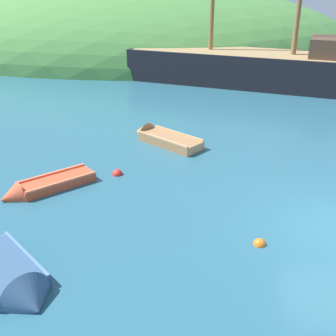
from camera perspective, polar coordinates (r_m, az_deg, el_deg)
name	(u,v)px	position (r m, az deg, el deg)	size (l,w,h in m)	color
ground_plane	(336,230)	(12.70, 21.92, -7.79)	(120.00, 120.00, 0.00)	#285B70
shore_hill	(134,53)	(39.64, -4.70, 15.30)	(40.12, 22.08, 11.85)	#477F3D
sailing_ship	(255,72)	(28.21, 11.71, 12.63)	(18.39, 8.61, 11.90)	black
rowboat_portside	(14,283)	(10.49, -20.21, -14.47)	(3.03, 2.97, 1.20)	#335175
rowboat_outer_right	(161,139)	(17.82, -0.91, 3.96)	(3.33, 2.94, 1.02)	#9E7047
rowboat_outer_left	(43,188)	(14.40, -16.65, -2.61)	(2.92, 2.76, 0.87)	#C64C2D
buoy_orange	(259,244)	(11.48, 12.31, -10.10)	(0.33, 0.33, 0.33)	orange
buoy_red	(117,174)	(15.02, -6.88, -0.87)	(0.38, 0.38, 0.38)	red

